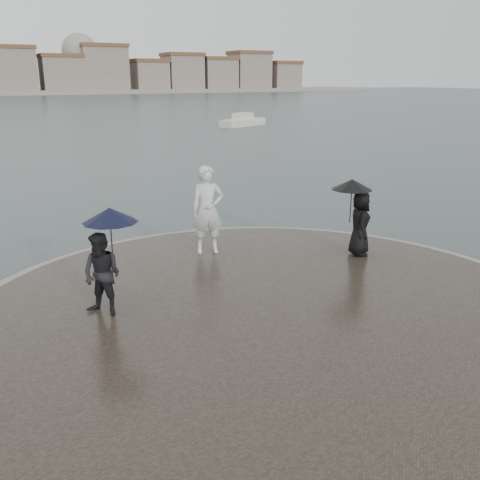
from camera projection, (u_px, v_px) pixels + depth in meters
ground at (398, 426)px, 7.52m from camera, size 400.00×400.00×0.00m
kerb_ring at (271, 320)px, 10.43m from camera, size 12.50×12.50×0.32m
quay_tip at (271, 319)px, 10.43m from camera, size 11.90×11.90×0.36m
statue at (208, 210)px, 13.54m from camera, size 0.94×0.75×2.24m
visitor_left at (104, 258)px, 9.98m from camera, size 1.25×1.11×2.04m
visitor_right at (358, 212)px, 13.36m from camera, size 1.19×1.09×1.95m
boats at (59, 137)px, 40.59m from camera, size 42.72×15.38×1.50m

